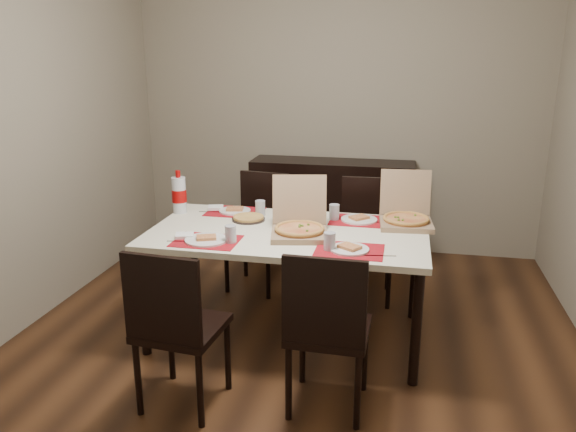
% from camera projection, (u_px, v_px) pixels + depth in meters
% --- Properties ---
extents(ground, '(3.80, 4.00, 0.02)m').
position_uv_depth(ground, '(295.00, 344.00, 3.76)').
color(ground, '#472915').
rests_on(ground, ground).
extents(room_walls, '(3.84, 4.02, 2.62)m').
position_uv_depth(room_walls, '(309.00, 74.00, 3.67)').
color(room_walls, gray).
rests_on(room_walls, ground).
extents(sideboard, '(1.50, 0.40, 0.90)m').
position_uv_depth(sideboard, '(332.00, 208.00, 5.30)').
color(sideboard, black).
rests_on(sideboard, ground).
extents(dining_table, '(1.80, 1.00, 0.75)m').
position_uv_depth(dining_table, '(288.00, 240.00, 3.68)').
color(dining_table, beige).
rests_on(dining_table, ground).
extents(chair_near_left, '(0.46, 0.46, 0.93)m').
position_uv_depth(chair_near_left, '(175.00, 324.00, 2.93)').
color(chair_near_left, black).
rests_on(chair_near_left, ground).
extents(chair_near_right, '(0.43, 0.43, 0.93)m').
position_uv_depth(chair_near_right, '(327.00, 326.00, 2.90)').
color(chair_near_right, black).
rests_on(chair_near_right, ground).
extents(chair_far_left, '(0.48, 0.48, 0.93)m').
position_uv_depth(chair_far_left, '(259.00, 225.00, 4.58)').
color(chair_far_left, black).
rests_on(chair_far_left, ground).
extents(chair_far_right, '(0.44, 0.44, 0.93)m').
position_uv_depth(chair_far_right, '(367.00, 233.00, 4.39)').
color(chair_far_right, black).
rests_on(chair_far_right, ground).
extents(setting_near_left, '(0.44, 0.30, 0.11)m').
position_uv_depth(setting_near_left, '(210.00, 238.00, 3.46)').
color(setting_near_left, '#A90B16').
rests_on(setting_near_left, dining_table).
extents(setting_near_right, '(0.47, 0.30, 0.11)m').
position_uv_depth(setting_near_right, '(344.00, 247.00, 3.29)').
color(setting_near_right, '#A90B16').
rests_on(setting_near_right, dining_table).
extents(setting_far_left, '(0.50, 0.30, 0.11)m').
position_uv_depth(setting_far_left, '(239.00, 210.00, 4.07)').
color(setting_far_left, '#A90B16').
rests_on(setting_far_left, dining_table).
extents(setting_far_right, '(0.50, 0.30, 0.11)m').
position_uv_depth(setting_far_right, '(352.00, 218.00, 3.88)').
color(setting_far_right, '#A90B16').
rests_on(setting_far_right, dining_table).
extents(napkin_loose, '(0.15, 0.15, 0.02)m').
position_uv_depth(napkin_loose, '(295.00, 236.00, 3.53)').
color(napkin_loose, white).
rests_on(napkin_loose, dining_table).
extents(pizza_box_center, '(0.42, 0.45, 0.36)m').
position_uv_depth(pizza_box_center, '(299.00, 226.00, 3.57)').
color(pizza_box_center, '#8C6E50').
rests_on(pizza_box_center, dining_table).
extents(pizza_box_right, '(0.37, 0.41, 0.34)m').
position_uv_depth(pizza_box_right, '(406.00, 216.00, 3.78)').
color(pizza_box_right, '#8C6E50').
rests_on(pizza_box_right, dining_table).
extents(faina_plate, '(0.23, 0.23, 0.03)m').
position_uv_depth(faina_plate, '(248.00, 218.00, 3.89)').
color(faina_plate, black).
rests_on(faina_plate, dining_table).
extents(dip_bowl, '(0.14, 0.14, 0.03)m').
position_uv_depth(dip_bowl, '(306.00, 219.00, 3.86)').
color(dip_bowl, white).
rests_on(dip_bowl, dining_table).
extents(soda_bottle, '(0.10, 0.10, 0.31)m').
position_uv_depth(soda_bottle, '(179.00, 195.00, 4.04)').
color(soda_bottle, silver).
rests_on(soda_bottle, dining_table).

